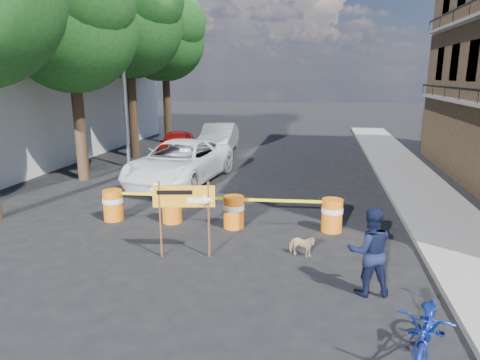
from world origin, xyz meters
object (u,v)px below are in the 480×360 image
at_px(detour_sign, 192,202).
at_px(barrel_mid_left, 172,206).
at_px(barrel_far_right, 332,215).
at_px(barrel_far_left, 113,204).
at_px(bicycle, 431,301).
at_px(sedan_silver, 219,138).
at_px(barrel_mid_right, 234,211).
at_px(pedestrian, 370,251).
at_px(sedan_red, 177,143).
at_px(dog, 302,245).
at_px(suv_white, 180,162).

bearing_deg(detour_sign, barrel_mid_left, 108.56).
bearing_deg(barrel_mid_left, barrel_far_right, 1.17).
distance_m(barrel_far_left, detour_sign, 3.80).
xyz_separation_m(bicycle, sedan_silver, (-7.06, 16.84, -0.24)).
bearing_deg(barrel_mid_right, pedestrian, -43.92).
bearing_deg(sedan_red, barrel_far_left, -89.54).
relative_size(barrel_far_right, pedestrian, 0.51).
height_order(barrel_far_left, dog, barrel_far_left).
bearing_deg(dog, suv_white, 51.90).
relative_size(pedestrian, sedan_red, 0.45).
height_order(pedestrian, dog, pedestrian).
distance_m(pedestrian, bicycle, 2.11).
xyz_separation_m(suv_white, sedan_silver, (-0.07, 6.93, -0.04)).
distance_m(barrel_far_left, bicycle, 9.11).
bearing_deg(detour_sign, dog, -0.44).
bearing_deg(detour_sign, barrel_mid_right, 63.94).
bearing_deg(dog, pedestrian, -125.53).
bearing_deg(barrel_mid_right, detour_sign, -104.55).
xyz_separation_m(barrel_far_left, dog, (5.53, -1.61, -0.20)).
bearing_deg(sedan_silver, bicycle, -71.25).
distance_m(sedan_red, sedan_silver, 2.45).
bearing_deg(suv_white, sedan_red, 117.20).
bearing_deg(barrel_far_left, sedan_red, 98.44).
distance_m(barrel_mid_right, dog, 2.53).
relative_size(pedestrian, dog, 2.75).
xyz_separation_m(barrel_far_right, detour_sign, (-3.21, -2.32, 0.86)).
bearing_deg(dog, barrel_mid_left, 78.76).
distance_m(barrel_mid_right, pedestrian, 4.56).
relative_size(barrel_mid_left, barrel_mid_right, 1.00).
xyz_separation_m(detour_sign, pedestrian, (3.82, -1.05, -0.45)).
xyz_separation_m(barrel_mid_right, detour_sign, (-0.55, -2.10, 0.86)).
relative_size(barrel_far_left, barrel_far_right, 1.00).
height_order(sedan_red, sedan_silver, sedan_silver).
height_order(barrel_mid_left, barrel_far_right, same).
xyz_separation_m(barrel_mid_left, pedestrian, (5.11, -3.27, 0.40)).
bearing_deg(barrel_far_right, pedestrian, -79.86).
bearing_deg(sedan_silver, sedan_red, -146.11).
distance_m(barrel_far_right, bicycle, 5.55).
xyz_separation_m(detour_sign, sedan_red, (-4.55, 12.28, -0.67)).
relative_size(barrel_mid_left, dog, 1.41).
distance_m(barrel_far_right, dog, 1.98).
distance_m(barrel_far_right, suv_white, 7.34).
distance_m(bicycle, dog, 4.12).
bearing_deg(bicycle, barrel_far_left, 164.53).
height_order(barrel_far_right, bicycle, bicycle).
relative_size(barrel_mid_right, suv_white, 0.15).
height_order(dog, suv_white, suv_white).
bearing_deg(barrel_mid_left, dog, -24.76).
xyz_separation_m(barrel_far_left, barrel_mid_left, (1.75, 0.13, 0.00)).
relative_size(barrel_far_left, suv_white, 0.15).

